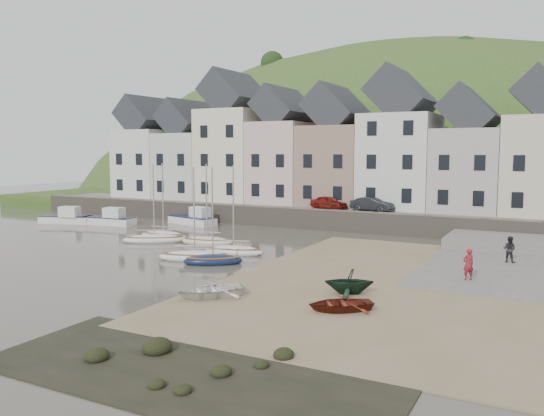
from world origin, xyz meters
The scene contains 25 objects.
ground centered at (0.00, 0.00, 0.00)m, with size 160.00×160.00×0.00m, color #454036.
quay_land centered at (0.00, 32.00, 0.75)m, with size 90.00×30.00×1.50m, color #375221.
quay_street centered at (0.00, 20.50, 1.55)m, with size 70.00×7.00×0.10m, color slate.
seawall centered at (0.00, 17.00, 0.90)m, with size 70.00×1.20×1.80m, color slate.
beach centered at (11.00, 0.00, 0.03)m, with size 18.00×26.00×0.06m, color #7E6B4D.
slipway centered at (15.00, 8.00, 0.06)m, with size 8.00×18.00×0.12m, color slate.
hillside centered at (-5.00, 60.00, -17.99)m, with size 134.40×84.00×84.00m.
townhouse_terrace centered at (1.76, 24.00, 7.32)m, with size 61.05×8.00×13.93m.
sailboat_0 centered at (-9.53, 4.44, 0.26)m, with size 4.90×3.96×6.32m.
sailboat_1 centered at (-10.07, 6.22, 0.26)m, with size 4.31×1.75×6.32m.
sailboat_2 centered at (-5.30, 5.46, 0.27)m, with size 4.30×2.26×6.32m.
sailboat_3 centered at (-1.41, 3.00, 0.26)m, with size 4.44×2.40×6.32m.
sailboat_4 centered at (-2.60, 0.10, 0.26)m, with size 4.99×3.23×6.32m.
sailboat_5 centered at (-0.87, -0.35, 0.27)m, with size 3.95×3.29×6.32m.
motorboat_0 centered at (-19.85, 10.34, 0.58)m, with size 5.45×2.29×1.70m.
motorboat_1 centered at (-24.33, 9.20, 0.58)m, with size 5.36×3.19×1.70m.
motorboat_2 centered at (-12.94, 14.43, 0.58)m, with size 5.64×3.00×1.70m.
rowboat_white centered at (3.52, -7.18, 0.40)m, with size 2.35×3.29×0.68m, color white.
rowboat_green centered at (9.28, -3.46, 0.69)m, with size 2.07×2.40×1.26m, color black.
rowboat_red centered at (9.92, -6.40, 0.36)m, with size 2.07×2.90×0.60m, color maroon.
person_red centered at (14.11, 2.05, 0.99)m, with size 0.63×0.41×1.73m, color maroon.
person_dark centered at (15.67, 8.26, 0.95)m, with size 0.81×0.63×1.66m, color black.
car_left centered at (-1.04, 19.50, 2.22)m, with size 1.47×3.65×1.24m, color maroon.
car_right centered at (3.20, 19.50, 2.25)m, with size 1.37×3.93×1.29m, color black.
shore_rocks centered at (7.71, -14.84, 0.07)m, with size 14.00×6.00×0.66m.
Camera 1 is at (18.37, -29.01, 7.16)m, focal length 36.54 mm.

